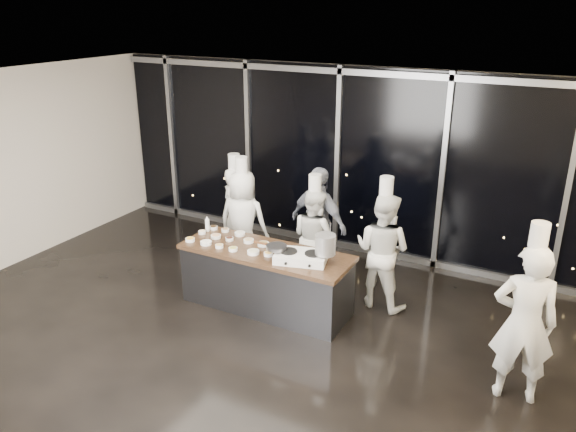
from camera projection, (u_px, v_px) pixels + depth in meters
name	position (u px, v px, depth m)	size (l,w,h in m)	color
ground	(233.00, 337.00, 7.43)	(9.00, 9.00, 0.00)	black
room_shell	(238.00, 177.00, 6.55)	(9.02, 7.02, 3.21)	beige
window_wall	(338.00, 160.00, 9.69)	(8.90, 0.11, 3.20)	black
demo_counter	(266.00, 279.00, 8.01)	(2.46, 0.86, 0.90)	#353539
stove	(301.00, 257.00, 7.50)	(0.77, 0.58, 0.14)	silver
frying_pan	(276.00, 247.00, 7.56)	(0.52, 0.35, 0.05)	gray
stock_pot	(325.00, 244.00, 7.36)	(0.27, 0.27, 0.27)	#AAAAAD
prep_bowls	(231.00, 241.00, 8.10)	(1.39, 0.68, 0.05)	white
squeeze_bottle	(207.00, 224.00, 8.48)	(0.07, 0.07, 0.24)	white
chef_far_left	(236.00, 213.00, 9.44)	(0.70, 0.60, 1.85)	silver
chef_left	(243.00, 221.00, 9.05)	(0.89, 0.65, 1.91)	silver
chef_center	(314.00, 236.00, 8.64)	(0.92, 0.84, 1.77)	silver
guest	(319.00, 223.00, 8.79)	(1.14, 0.71, 1.81)	#131D34
chef_right	(382.00, 250.00, 7.95)	(0.92, 0.77, 1.95)	silver
chef_side	(524.00, 322.00, 6.00)	(0.76, 0.58, 2.09)	silver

